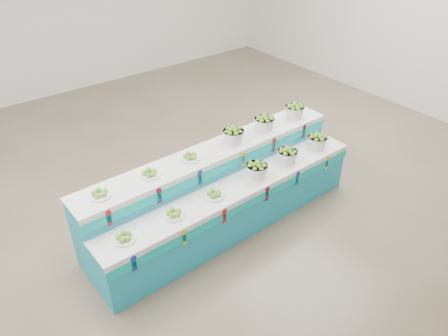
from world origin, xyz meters
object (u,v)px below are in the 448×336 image
(display_stand, at_px, (224,191))
(basket_upper_right, at_px, (295,110))
(plate_upper_mid, at_px, (150,173))
(basket_lower_left, at_px, (257,169))

(display_stand, bearing_deg, basket_upper_right, 8.90)
(basket_upper_right, bearing_deg, plate_upper_mid, -178.72)
(basket_lower_left, xyz_separation_m, plate_upper_mid, (-1.29, 0.45, 0.24))
(display_stand, bearing_deg, basket_lower_left, -34.18)
(basket_lower_left, distance_m, plate_upper_mid, 1.39)
(basket_lower_left, relative_size, basket_upper_right, 1.00)
(display_stand, distance_m, basket_lower_left, 0.53)
(basket_upper_right, bearing_deg, display_stand, -169.83)
(display_stand, xyz_separation_m, basket_upper_right, (1.52, 0.27, 0.61))
(display_stand, distance_m, basket_upper_right, 1.66)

